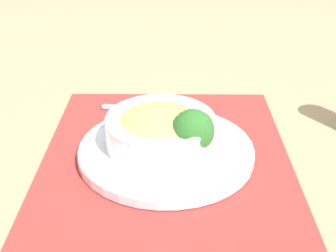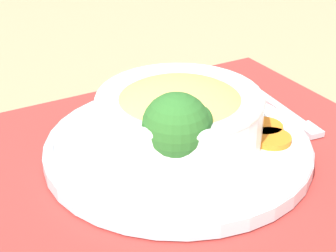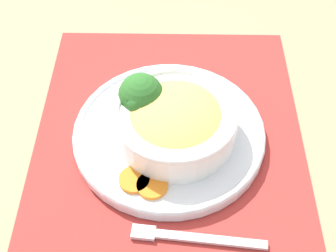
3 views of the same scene
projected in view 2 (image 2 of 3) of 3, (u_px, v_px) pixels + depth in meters
The scene contains 8 objects.
ground_plane at pixel (178, 158), 0.64m from camera, with size 4.00×4.00×0.00m, color tan.
placemat at pixel (178, 157), 0.64m from camera, with size 0.56×0.48×0.00m.
plate at pixel (178, 147), 0.63m from camera, with size 0.30×0.30×0.02m.
bowl at pixel (180, 112), 0.62m from camera, with size 0.19×0.19×0.07m.
broccoli_floret at pixel (177, 127), 0.56m from camera, with size 0.07×0.07×0.08m.
carrot_slice_near at pixel (271, 139), 0.63m from camera, with size 0.04×0.04×0.01m.
carrot_slice_middle at pixel (264, 127), 0.66m from camera, with size 0.04×0.04×0.01m.
fork at pixel (283, 111), 0.73m from camera, with size 0.06×0.18×0.01m.
Camera 2 is at (0.33, 0.43, 0.33)m, focal length 60.00 mm.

